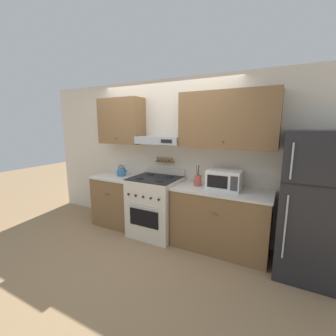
{
  "coord_description": "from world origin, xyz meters",
  "views": [
    {
      "loc": [
        1.84,
        -2.76,
        1.8
      ],
      "look_at": [
        0.24,
        0.26,
        1.15
      ],
      "focal_mm": 24.0,
      "sensor_mm": 36.0,
      "label": 1
    }
  ],
  "objects_px": {
    "stove_range": "(155,206)",
    "utensil_crock": "(198,180)",
    "tea_kettle": "(122,172)",
    "microwave": "(224,179)",
    "refrigerator": "(314,206)"
  },
  "relations": [
    {
      "from": "stove_range",
      "to": "utensil_crock",
      "type": "height_order",
      "value": "utensil_crock"
    },
    {
      "from": "tea_kettle",
      "to": "microwave",
      "type": "relative_size",
      "value": 0.44
    },
    {
      "from": "refrigerator",
      "to": "utensil_crock",
      "type": "xyz_separation_m",
      "value": [
        -1.49,
        0.12,
        0.11
      ]
    },
    {
      "from": "refrigerator",
      "to": "tea_kettle",
      "type": "distance_m",
      "value": 2.96
    },
    {
      "from": "stove_range",
      "to": "tea_kettle",
      "type": "distance_m",
      "value": 0.92
    },
    {
      "from": "microwave",
      "to": "tea_kettle",
      "type": "bearing_deg",
      "value": -179.45
    },
    {
      "from": "stove_range",
      "to": "refrigerator",
      "type": "bearing_deg",
      "value": -0.49
    },
    {
      "from": "tea_kettle",
      "to": "utensil_crock",
      "type": "distance_m",
      "value": 1.47
    },
    {
      "from": "tea_kettle",
      "to": "microwave",
      "type": "bearing_deg",
      "value": 0.55
    },
    {
      "from": "tea_kettle",
      "to": "stove_range",
      "type": "bearing_deg",
      "value": -7.27
    },
    {
      "from": "tea_kettle",
      "to": "microwave",
      "type": "distance_m",
      "value": 1.86
    },
    {
      "from": "stove_range",
      "to": "microwave",
      "type": "relative_size",
      "value": 2.27
    },
    {
      "from": "refrigerator",
      "to": "tea_kettle",
      "type": "height_order",
      "value": "refrigerator"
    },
    {
      "from": "refrigerator",
      "to": "stove_range",
      "type": "bearing_deg",
      "value": 179.51
    },
    {
      "from": "microwave",
      "to": "utensil_crock",
      "type": "xyz_separation_m",
      "value": [
        -0.4,
        -0.02,
        -0.05
      ]
    }
  ]
}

